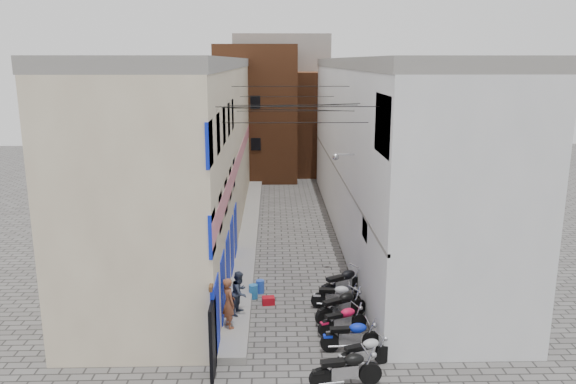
{
  "coord_description": "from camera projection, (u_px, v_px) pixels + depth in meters",
  "views": [
    {
      "loc": [
        -0.76,
        -15.14,
        8.86
      ],
      "look_at": [
        -0.09,
        9.84,
        3.0
      ],
      "focal_mm": 35.0,
      "sensor_mm": 36.0,
      "label": 1
    }
  ],
  "objects": [
    {
      "name": "water_jug_near",
      "position": [
        253.0,
        291.0,
        21.41
      ],
      "size": [
        0.39,
        0.39,
        0.54
      ],
      "primitive_type": "cylinder",
      "rotation": [
        0.0,
        0.0,
        0.13
      ],
      "color": "#236DB0",
      "rests_on": "ground"
    },
    {
      "name": "motorcycle_a",
      "position": [
        346.0,
        367.0,
        15.49
      ],
      "size": [
        2.17,
        1.0,
        1.21
      ],
      "primitive_type": null,
      "rotation": [
        0.0,
        0.0,
        -1.4
      ],
      "color": "black",
      "rests_on": "ground"
    },
    {
      "name": "building_far_brick_right",
      "position": [
        320.0,
        123.0,
        45.14
      ],
      "size": [
        5.0,
        6.0,
        8.0
      ],
      "primitive_type": "cube",
      "color": "brown",
      "rests_on": "ground"
    },
    {
      "name": "person_a",
      "position": [
        229.0,
        303.0,
        18.43
      ],
      "size": [
        0.64,
        0.74,
        1.71
      ],
      "primitive_type": "imported",
      "rotation": [
        0.0,
        0.0,
        2.03
      ],
      "color": "brown",
      "rests_on": "plinth"
    },
    {
      "name": "building_left",
      "position": [
        189.0,
        150.0,
        28.22
      ],
      "size": [
        5.1,
        27.0,
        9.0
      ],
      "color": "#BEAC8F",
      "rests_on": "ground"
    },
    {
      "name": "building_far_brick_left",
      "position": [
        257.0,
        112.0,
        42.83
      ],
      "size": [
        6.0,
        6.0,
        10.0
      ],
      "primitive_type": "cube",
      "color": "brown",
      "rests_on": "ground"
    },
    {
      "name": "motorcycle_c",
      "position": [
        351.0,
        334.0,
        17.46
      ],
      "size": [
        1.97,
        0.74,
        1.12
      ],
      "primitive_type": null,
      "rotation": [
        0.0,
        0.0,
        -1.5
      ],
      "color": "#0C23B5",
      "rests_on": "ground"
    },
    {
      "name": "motorcycle_f",
      "position": [
        336.0,
        295.0,
        20.47
      ],
      "size": [
        1.89,
        0.77,
        1.07
      ],
      "primitive_type": null,
      "rotation": [
        0.0,
        0.0,
        -1.67
      ],
      "color": "#ADADB2",
      "rests_on": "ground"
    },
    {
      "name": "motorcycle_d",
      "position": [
        343.0,
        319.0,
        18.61
      ],
      "size": [
        1.87,
        1.19,
        1.04
      ],
      "primitive_type": null,
      "rotation": [
        0.0,
        0.0,
        -1.19
      ],
      "color": "red",
      "rests_on": "ground"
    },
    {
      "name": "person_b",
      "position": [
        240.0,
        292.0,
        19.48
      ],
      "size": [
        0.82,
        0.91,
        1.53
      ],
      "primitive_type": "imported",
      "rotation": [
        0.0,
        0.0,
        1.18
      ],
      "color": "#2C3342",
      "rests_on": "plinth"
    },
    {
      "name": "red_crate",
      "position": [
        268.0,
        301.0,
        20.9
      ],
      "size": [
        0.49,
        0.39,
        0.28
      ],
      "primitive_type": "cube",
      "rotation": [
        0.0,
        0.0,
        0.12
      ],
      "color": "#A20B16",
      "rests_on": "ground"
    },
    {
      "name": "motorcycle_g",
      "position": [
        343.0,
        281.0,
        21.5
      ],
      "size": [
        2.19,
        1.67,
        1.24
      ],
      "primitive_type": null,
      "rotation": [
        0.0,
        0.0,
        -1.04
      ],
      "color": "black",
      "rests_on": "ground"
    },
    {
      "name": "overhead_wires",
      "position": [
        292.0,
        105.0,
        22.59
      ],
      "size": [
        5.8,
        13.02,
        1.32
      ],
      "color": "black",
      "rests_on": "ground"
    },
    {
      "name": "motorcycle_e",
      "position": [
        341.0,
        305.0,
        19.48
      ],
      "size": [
        2.14,
        1.58,
        1.2
      ],
      "primitive_type": null,
      "rotation": [
        0.0,
        0.0,
        -1.07
      ],
      "color": "black",
      "rests_on": "ground"
    },
    {
      "name": "building_right",
      "position": [
        386.0,
        148.0,
        28.53
      ],
      "size": [
        5.94,
        26.0,
        9.0
      ],
      "color": "silver",
      "rests_on": "ground"
    },
    {
      "name": "water_jug_far",
      "position": [
        260.0,
        287.0,
        21.91
      ],
      "size": [
        0.34,
        0.34,
        0.51
      ],
      "primitive_type": "cylinder",
      "rotation": [
        0.0,
        0.0,
        0.02
      ],
      "color": "blue",
      "rests_on": "ground"
    },
    {
      "name": "motorcycle_b",
      "position": [
        365.0,
        351.0,
        16.51
      ],
      "size": [
        1.92,
        1.16,
        1.06
      ],
      "primitive_type": null,
      "rotation": [
        0.0,
        0.0,
        -1.23
      ],
      "color": "#9D9EA1",
      "rests_on": "ground"
    },
    {
      "name": "building_far_concrete",
      "position": [
        282.0,
        100.0,
        48.61
      ],
      "size": [
        8.0,
        5.0,
        11.0
      ],
      "primitive_type": "cube",
      "color": "gray",
      "rests_on": "ground"
    },
    {
      "name": "plinth",
      "position": [
        249.0,
        232.0,
        29.35
      ],
      "size": [
        0.9,
        26.0,
        0.25
      ],
      "primitive_type": "cube",
      "color": "gray",
      "rests_on": "ground"
    },
    {
      "name": "ground",
      "position": [
        300.0,
        364.0,
        16.78
      ],
      "size": [
        90.0,
        90.0,
        0.0
      ],
      "primitive_type": "plane",
      "color": "#54514F",
      "rests_on": "ground"
    },
    {
      "name": "far_shopfront",
      "position": [
        284.0,
        168.0,
        41.03
      ],
      "size": [
        2.0,
        0.3,
        2.4
      ],
      "primitive_type": "cube",
      "color": "black",
      "rests_on": "ground"
    }
  ]
}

